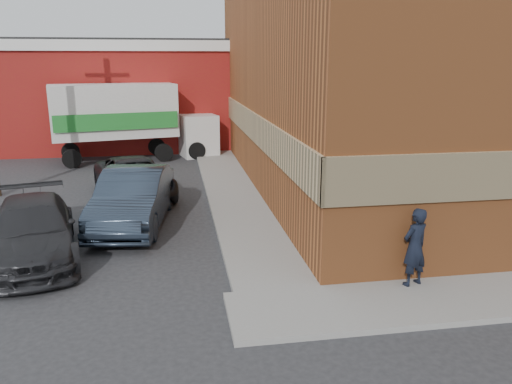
{
  "coord_description": "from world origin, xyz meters",
  "views": [
    {
      "loc": [
        -1.33,
        -9.03,
        4.58
      ],
      "look_at": [
        0.68,
        3.12,
        1.32
      ],
      "focal_mm": 35.0,
      "sensor_mm": 36.0,
      "label": 1
    }
  ],
  "objects_px": {
    "brick_building": "(436,57)",
    "suv_b": "(32,230)",
    "warehouse": "(86,93)",
    "suv_a": "(134,178)",
    "sedan": "(133,198)",
    "box_truck": "(130,117)",
    "man": "(415,247)"
  },
  "relations": [
    {
      "from": "brick_building",
      "to": "suv_b",
      "type": "distance_m",
      "value": 15.12
    },
    {
      "from": "warehouse",
      "to": "suv_a",
      "type": "relative_size",
      "value": 3.42
    },
    {
      "from": "warehouse",
      "to": "sedan",
      "type": "distance_m",
      "value": 15.55
    },
    {
      "from": "box_truck",
      "to": "warehouse",
      "type": "bearing_deg",
      "value": 105.43
    },
    {
      "from": "box_truck",
      "to": "man",
      "type": "bearing_deg",
      "value": -78.23
    },
    {
      "from": "brick_building",
      "to": "suv_a",
      "type": "distance_m",
      "value": 11.98
    },
    {
      "from": "warehouse",
      "to": "suv_a",
      "type": "xyz_separation_m",
      "value": [
        3.25,
        -11.93,
        -2.15
      ]
    },
    {
      "from": "box_truck",
      "to": "suv_a",
      "type": "bearing_deg",
      "value": -97.31
    },
    {
      "from": "sedan",
      "to": "suv_a",
      "type": "relative_size",
      "value": 1.02
    },
    {
      "from": "brick_building",
      "to": "sedan",
      "type": "xyz_separation_m",
      "value": [
        -11.04,
        -4.02,
        -3.88
      ]
    },
    {
      "from": "sedan",
      "to": "box_truck",
      "type": "bearing_deg",
      "value": 101.87
    },
    {
      "from": "sedan",
      "to": "box_truck",
      "type": "relative_size",
      "value": 0.65
    },
    {
      "from": "warehouse",
      "to": "man",
      "type": "relative_size",
      "value": 9.98
    },
    {
      "from": "warehouse",
      "to": "suv_a",
      "type": "height_order",
      "value": "warehouse"
    },
    {
      "from": "brick_building",
      "to": "sedan",
      "type": "relative_size",
      "value": 3.75
    },
    {
      "from": "man",
      "to": "box_truck",
      "type": "height_order",
      "value": "box_truck"
    },
    {
      "from": "brick_building",
      "to": "box_truck",
      "type": "relative_size",
      "value": 2.45
    },
    {
      "from": "suv_b",
      "to": "man",
      "type": "bearing_deg",
      "value": -34.19
    },
    {
      "from": "box_truck",
      "to": "sedan",
      "type": "bearing_deg",
      "value": -97.58
    },
    {
      "from": "man",
      "to": "sedan",
      "type": "distance_m",
      "value": 7.89
    },
    {
      "from": "man",
      "to": "sedan",
      "type": "xyz_separation_m",
      "value": [
        -5.91,
        5.23,
        -0.13
      ]
    },
    {
      "from": "brick_building",
      "to": "man",
      "type": "relative_size",
      "value": 11.18
    },
    {
      "from": "warehouse",
      "to": "sedan",
      "type": "bearing_deg",
      "value": -77.04
    },
    {
      "from": "brick_building",
      "to": "box_truck",
      "type": "bearing_deg",
      "value": 153.58
    },
    {
      "from": "brick_building",
      "to": "man",
      "type": "height_order",
      "value": "brick_building"
    },
    {
      "from": "sedan",
      "to": "suv_b",
      "type": "relative_size",
      "value": 1.03
    },
    {
      "from": "brick_building",
      "to": "warehouse",
      "type": "height_order",
      "value": "brick_building"
    },
    {
      "from": "warehouse",
      "to": "box_truck",
      "type": "distance_m",
      "value": 5.84
    },
    {
      "from": "warehouse",
      "to": "sedan",
      "type": "xyz_separation_m",
      "value": [
        3.46,
        -15.02,
        -2.01
      ]
    },
    {
      "from": "brick_building",
      "to": "suv_a",
      "type": "xyz_separation_m",
      "value": [
        -11.25,
        -0.93,
        -4.02
      ]
    },
    {
      "from": "warehouse",
      "to": "suv_b",
      "type": "relative_size",
      "value": 3.46
    },
    {
      "from": "warehouse",
      "to": "brick_building",
      "type": "bearing_deg",
      "value": -37.2
    }
  ]
}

